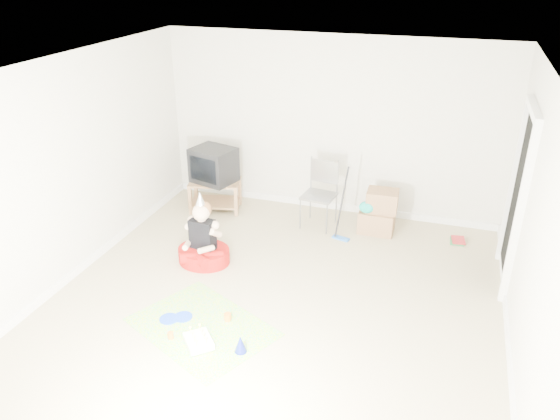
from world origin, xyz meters
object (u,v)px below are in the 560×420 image
(tv_stand, at_px, (215,193))
(crt_tv, at_px, (214,165))
(birthday_cake, at_px, (199,342))
(seated_woman, at_px, (203,247))
(folding_chair, at_px, (319,196))
(cardboard_boxes, at_px, (378,212))

(tv_stand, distance_m, crt_tv, 0.45)
(tv_stand, distance_m, birthday_cake, 3.22)
(seated_woman, bearing_deg, birthday_cake, -66.70)
(folding_chair, distance_m, birthday_cake, 3.01)
(birthday_cake, bearing_deg, crt_tv, 111.00)
(seated_woman, xyz_separation_m, birthday_cake, (0.65, -1.52, -0.17))
(cardboard_boxes, distance_m, birthday_cake, 3.32)
(crt_tv, bearing_deg, cardboard_boxes, 16.50)
(folding_chair, xyz_separation_m, seated_woman, (-1.13, -1.42, -0.26))
(folding_chair, distance_m, cardboard_boxes, 0.86)
(crt_tv, xyz_separation_m, cardboard_boxes, (2.47, 0.04, -0.43))
(tv_stand, height_order, seated_woman, seated_woman)
(tv_stand, height_order, crt_tv, crt_tv)
(tv_stand, distance_m, cardboard_boxes, 2.47)
(cardboard_boxes, distance_m, seated_woman, 2.49)
(birthday_cake, bearing_deg, seated_woman, 113.30)
(birthday_cake, bearing_deg, cardboard_boxes, 66.55)
(tv_stand, relative_size, cardboard_boxes, 1.36)
(folding_chair, height_order, cardboard_boxes, folding_chair)
(tv_stand, bearing_deg, cardboard_boxes, 0.98)
(birthday_cake, bearing_deg, folding_chair, 80.70)
(crt_tv, distance_m, folding_chair, 1.65)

